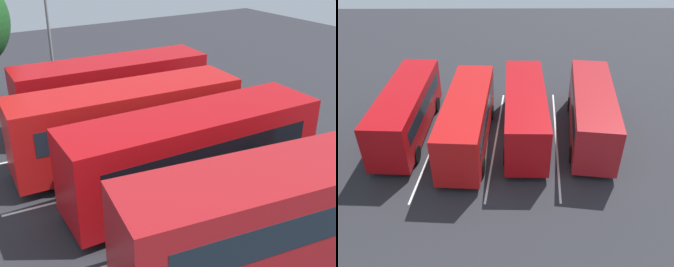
% 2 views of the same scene
% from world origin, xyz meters
% --- Properties ---
extents(ground_plane, '(61.73, 61.73, 0.00)m').
position_xyz_m(ground_plane, '(0.00, 0.00, 0.00)').
color(ground_plane, '#2B2B30').
extents(bus_far_left, '(9.52, 3.68, 3.26)m').
position_xyz_m(bus_far_left, '(0.39, -6.06, 1.80)').
color(bus_far_left, '#AD191E').
rests_on(bus_far_left, ground).
extents(bus_center_left, '(9.33, 2.75, 3.26)m').
position_xyz_m(bus_center_left, '(0.38, -1.84, 1.80)').
color(bus_center_left, '#B70C11').
rests_on(bus_center_left, ground).
extents(bus_center_right, '(9.41, 3.02, 3.26)m').
position_xyz_m(bus_center_right, '(-0.42, 1.72, 1.80)').
color(bus_center_right, red).
rests_on(bus_center_right, ground).
extents(bus_far_right, '(9.38, 2.93, 3.26)m').
position_xyz_m(bus_far_right, '(0.73, 5.67, 1.80)').
color(bus_far_right, '#B70C11').
rests_on(bus_far_right, ground).
extents(pedestrian, '(0.38, 0.38, 1.65)m').
position_xyz_m(pedestrian, '(5.90, 6.43, 0.97)').
color(pedestrian, '#232833').
rests_on(pedestrian, ground).
extents(street_lamp, '(0.32, 2.37, 7.18)m').
position_xyz_m(street_lamp, '(-0.62, 10.45, 4.15)').
color(street_lamp, gray).
rests_on(street_lamp, ground).
extents(lane_stripe_outer_left, '(11.76, 1.14, 0.01)m').
position_xyz_m(lane_stripe_outer_left, '(0.00, -3.91, 0.00)').
color(lane_stripe_outer_left, silver).
rests_on(lane_stripe_outer_left, ground).
extents(lane_stripe_inner_left, '(11.76, 1.14, 0.01)m').
position_xyz_m(lane_stripe_inner_left, '(0.00, 0.00, 0.00)').
color(lane_stripe_inner_left, silver).
rests_on(lane_stripe_inner_left, ground).
extents(lane_stripe_inner_right, '(11.76, 1.14, 0.01)m').
position_xyz_m(lane_stripe_inner_right, '(0.00, 3.91, 0.00)').
color(lane_stripe_inner_right, silver).
rests_on(lane_stripe_inner_right, ground).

